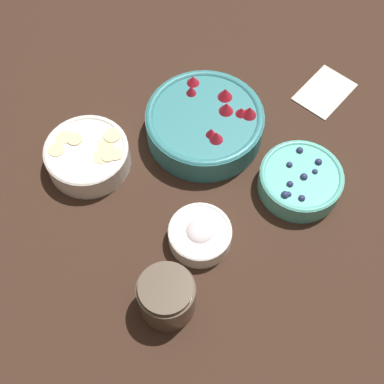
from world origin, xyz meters
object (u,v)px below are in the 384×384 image
(bowl_blueberries, at_px, (300,180))
(bowl_cream, at_px, (200,234))
(jar_chocolate, at_px, (167,297))
(bowl_bananas, at_px, (88,155))
(bowl_strawberries, at_px, (205,122))

(bowl_blueberries, bearing_deg, bowl_cream, 8.77)
(bowl_blueberries, height_order, jar_chocolate, jar_chocolate)
(jar_chocolate, bearing_deg, bowl_bananas, -82.31)
(bowl_strawberries, relative_size, jar_chocolate, 2.43)
(bowl_cream, bearing_deg, bowl_bananas, -58.85)
(bowl_bananas, relative_size, bowl_cream, 1.42)
(bowl_bananas, xyz_separation_m, bowl_cream, (-0.14, 0.24, -0.01))
(bowl_blueberries, relative_size, bowl_bananas, 0.97)
(bowl_blueberries, height_order, bowl_bananas, same)
(bowl_bananas, distance_m, jar_chocolate, 0.34)
(bowl_cream, bearing_deg, bowl_strawberries, -114.36)
(bowl_strawberries, xyz_separation_m, bowl_blueberries, (-0.12, 0.19, -0.01))
(bowl_strawberries, height_order, bowl_bananas, bowl_strawberries)
(bowl_strawberries, bearing_deg, jar_chocolate, 57.80)
(bowl_blueberries, xyz_separation_m, jar_chocolate, (0.32, 0.13, 0.01))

